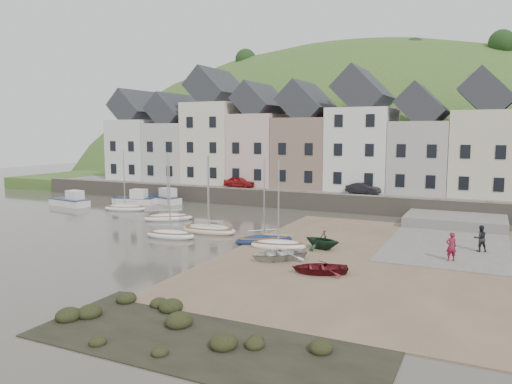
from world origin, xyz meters
The scene contains 26 objects.
ground centered at (0.00, 0.00, 0.00)m, with size 160.00×160.00×0.00m, color #474238.
quay_land centered at (0.00, 32.00, 0.75)m, with size 90.00×30.00×1.50m, color #3C5C25.
quay_street centered at (0.00, 20.50, 1.55)m, with size 70.00×7.00×0.10m, color slate.
seawall centered at (0.00, 17.00, 0.90)m, with size 70.00×1.20×1.80m, color slate.
beach centered at (11.00, 0.00, 0.03)m, with size 18.00×26.00×0.06m, color brown.
slipway centered at (15.00, 8.00, 0.06)m, with size 8.00×18.00×0.12m, color slate.
hillside centered at (-5.00, 60.00, -17.99)m, with size 134.40×84.00×84.00m.
townhouse_terrace centered at (1.76, 24.00, 7.32)m, with size 61.05×8.00×13.93m.
sailboat_0 centered at (-15.93, 8.43, 0.26)m, with size 4.55×2.80×6.32m.
sailboat_1 centered at (-8.65, 5.69, 0.26)m, with size 4.39×3.84×6.32m.
sailboat_2 centered at (-2.35, 2.21, 0.26)m, with size 4.53×1.97×6.32m.
sailboat_3 centered at (-4.09, -0.44, 0.27)m, with size 4.08×2.07×6.32m.
sailboat_4 centered at (-2.61, 2.75, 0.26)m, with size 4.69×1.84×6.32m.
sailboat_5 centered at (3.01, 1.04, 0.26)m, with size 4.19×4.01×6.32m.
sailboat_6 centered at (4.59, -0.07, 0.27)m, with size 4.11×2.43×6.32m.
motorboat_0 centered at (-17.78, 12.43, 0.58)m, with size 4.97×2.78×1.70m.
motorboat_1 centered at (-23.27, 8.32, 0.58)m, with size 5.14×2.46×1.70m.
motorboat_2 centered at (-15.62, 14.46, 0.58)m, with size 5.38×3.07×1.70m.
rowboat_white centered at (5.82, -3.00, 0.42)m, with size 2.50×3.50×0.72m, color beige.
rowboat_green centered at (7.44, 0.80, 0.72)m, with size 2.18×2.52×1.33m, color #16321F.
rowboat_red centered at (9.07, -4.75, 0.38)m, with size 2.24×3.14×0.65m, color maroon.
person_red centered at (15.54, 1.10, 1.00)m, with size 0.64×0.42×1.77m, color maroon.
person_dark centered at (17.10, 4.45, 0.99)m, with size 0.85×0.66×1.75m, color black.
car_left centered at (-8.57, 19.50, 2.21)m, with size 1.45×3.61×1.23m, color maroon.
car_right centered at (5.76, 19.50, 2.18)m, with size 1.22×3.49×1.15m, color black.
shore_rocks centered at (6.50, -14.75, 0.13)m, with size 14.00×6.00×0.72m.
Camera 1 is at (17.43, -30.62, 7.96)m, focal length 34.61 mm.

